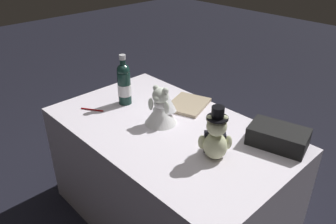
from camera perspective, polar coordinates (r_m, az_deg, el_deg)
ground_plane at (r=2.38m, az=0.00°, el=-17.44°), size 12.00×12.00×0.00m
reception_table at (r=2.14m, az=0.00°, el=-10.80°), size 1.44×0.86×0.71m
teddy_bear_groom at (r=1.65m, az=8.14°, el=-4.41°), size 0.16×0.15×0.29m
teddy_bear_bride at (r=1.94m, az=-1.07°, el=0.94°), size 0.20×0.24×0.23m
champagne_bottle at (r=2.15m, az=-7.53°, el=4.88°), size 0.09×0.09×0.33m
signing_pen at (r=2.15m, az=-12.74°, el=0.38°), size 0.14×0.09×0.01m
gift_case_black at (r=1.84m, az=18.34°, el=-4.02°), size 0.33×0.25×0.10m
guestbook at (r=2.16m, az=3.45°, el=1.32°), size 0.30×0.33×0.02m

